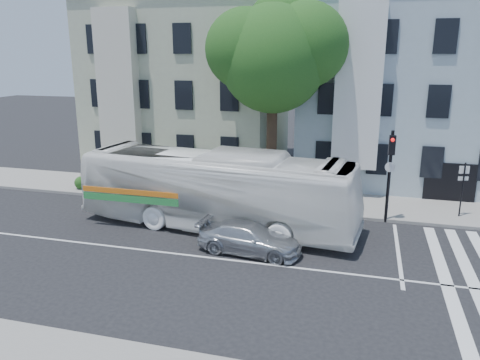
% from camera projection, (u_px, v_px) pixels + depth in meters
% --- Properties ---
extents(ground, '(120.00, 120.00, 0.00)m').
position_uv_depth(ground, '(227.00, 260.00, 18.25)').
color(ground, black).
rests_on(ground, ground).
extents(sidewalk_far, '(80.00, 4.00, 0.15)m').
position_uv_depth(sidewalk_far, '(269.00, 199.00, 25.67)').
color(sidewalk_far, gray).
rests_on(sidewalk_far, ground).
extents(building_left, '(12.00, 10.00, 11.00)m').
position_uv_depth(building_left, '(192.00, 87.00, 32.54)').
color(building_left, '#ACAE92').
rests_on(building_left, ground).
extents(building_right, '(12.00, 10.00, 11.00)m').
position_uv_depth(building_right, '(404.00, 91.00, 29.00)').
color(building_right, '#A4B6C3').
rests_on(building_right, ground).
extents(street_tree, '(7.30, 5.90, 11.10)m').
position_uv_depth(street_tree, '(275.00, 52.00, 24.30)').
color(street_tree, '#2D2116').
rests_on(street_tree, ground).
extents(bus, '(4.45, 13.17, 3.60)m').
position_uv_depth(bus, '(216.00, 190.00, 21.22)').
color(bus, white).
rests_on(bus, ground).
extents(sedan, '(2.12, 4.37, 1.23)m').
position_uv_depth(sedan, '(249.00, 238.00, 18.78)').
color(sedan, silver).
rests_on(sedan, ground).
extents(hedge, '(8.29, 3.65, 0.70)m').
position_uv_depth(hedge, '(148.00, 188.00, 26.13)').
color(hedge, '#316721').
rests_on(hedge, sidewalk_far).
extents(traffic_signal, '(0.46, 0.54, 4.41)m').
position_uv_depth(traffic_signal, '(390.00, 164.00, 21.49)').
color(traffic_signal, black).
rests_on(traffic_signal, ground).
extents(far_sign_pole, '(0.47, 0.22, 2.66)m').
position_uv_depth(far_sign_pole, '(463.00, 183.00, 22.29)').
color(far_sign_pole, black).
rests_on(far_sign_pole, sidewalk_far).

